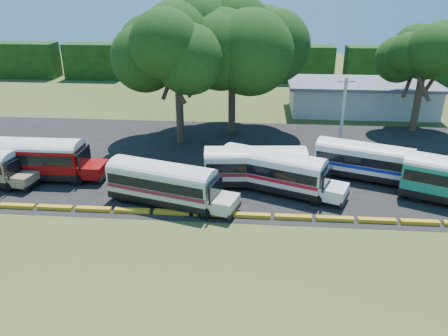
# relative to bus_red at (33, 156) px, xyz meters

# --- Properties ---
(ground) EXTENTS (160.00, 160.00, 0.00)m
(ground) POSITION_rel_bus_red_xyz_m (14.59, -6.36, -2.09)
(ground) COLOR #2E4617
(ground) RESTS_ON ground
(asphalt_strip) EXTENTS (64.00, 24.00, 0.02)m
(asphalt_strip) POSITION_rel_bus_red_xyz_m (15.59, 5.64, -2.08)
(asphalt_strip) COLOR black
(asphalt_strip) RESTS_ON ground
(curb) EXTENTS (53.70, 0.45, 0.30)m
(curb) POSITION_rel_bus_red_xyz_m (14.59, -5.36, -1.94)
(curb) COLOR gold
(curb) RESTS_ON ground
(terminal_building) EXTENTS (19.00, 9.00, 4.00)m
(terminal_building) POSITION_rel_bus_red_xyz_m (32.59, 23.64, -0.06)
(terminal_building) COLOR beige
(terminal_building) RESTS_ON ground
(treeline_backdrop) EXTENTS (130.00, 4.00, 6.00)m
(treeline_backdrop) POSITION_rel_bus_red_xyz_m (14.59, 41.64, 0.91)
(treeline_backdrop) COLOR black
(treeline_backdrop) RESTS_ON ground
(bus_red) EXTENTS (11.11, 2.83, 3.65)m
(bus_red) POSITION_rel_bus_red_xyz_m (0.00, 0.00, 0.00)
(bus_red) COLOR black
(bus_red) RESTS_ON ground
(bus_cream_west) EXTENTS (10.56, 5.35, 3.38)m
(bus_cream_west) POSITION_rel_bus_red_xyz_m (12.30, -3.77, -0.18)
(bus_cream_west) COLOR black
(bus_cream_west) RESTS_ON ground
(bus_cream_east) EXTENTS (10.53, 3.46, 3.40)m
(bus_cream_east) POSITION_rel_bus_red_xyz_m (19.39, 0.17, -0.17)
(bus_cream_east) COLOR black
(bus_cream_east) RESTS_ON ground
(bus_white_red) EXTENTS (10.55, 6.26, 3.41)m
(bus_white_red) POSITION_rel_bus_red_xyz_m (20.82, -0.74, -0.17)
(bus_white_red) COLOR black
(bus_white_red) RESTS_ON ground
(bus_white_blue) EXTENTS (10.14, 5.66, 3.26)m
(bus_white_blue) POSITION_rel_bus_red_xyz_m (28.74, 2.26, -0.25)
(bus_white_blue) COLOR black
(bus_white_blue) RESTS_ON ground
(tree_west) EXTENTS (10.96, 10.96, 14.37)m
(tree_west) POSITION_rel_bus_red_xyz_m (11.08, 10.27, 8.21)
(tree_west) COLOR #3C311E
(tree_west) RESTS_ON ground
(tree_center) EXTENTS (11.18, 11.18, 15.29)m
(tree_center) POSITION_rel_bus_red_xyz_m (16.32, 14.09, 9.05)
(tree_center) COLOR #3C311E
(tree_center) RESTS_ON ground
(tree_east) EXTENTS (7.62, 7.62, 11.51)m
(tree_east) POSITION_rel_bus_red_xyz_m (37.19, 16.26, 6.54)
(tree_east) COLOR #3C311E
(tree_east) RESTS_ON ground
(utility_pole) EXTENTS (1.60, 0.30, 7.73)m
(utility_pole) POSITION_rel_bus_red_xyz_m (27.44, 8.02, 1.89)
(utility_pole) COLOR #99978B
(utility_pole) RESTS_ON ground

